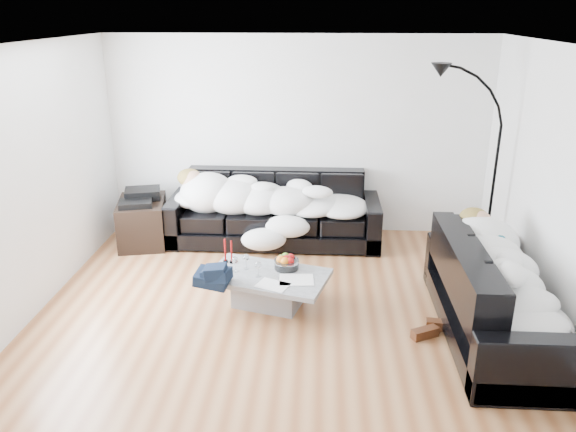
# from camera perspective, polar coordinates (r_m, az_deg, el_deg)

# --- Properties ---
(ground) EXTENTS (5.00, 5.00, 0.00)m
(ground) POSITION_cam_1_polar(r_m,az_deg,el_deg) (5.83, -0.19, -9.36)
(ground) COLOR brown
(ground) RESTS_ON ground
(wall_back) EXTENTS (5.00, 0.02, 2.60)m
(wall_back) POSITION_cam_1_polar(r_m,az_deg,el_deg) (7.48, 0.94, 8.08)
(wall_back) COLOR silver
(wall_back) RESTS_ON ground
(wall_left) EXTENTS (0.02, 4.50, 2.60)m
(wall_left) POSITION_cam_1_polar(r_m,az_deg,el_deg) (6.01, -24.78, 3.10)
(wall_left) COLOR silver
(wall_left) RESTS_ON ground
(wall_right) EXTENTS (0.02, 4.50, 2.60)m
(wall_right) POSITION_cam_1_polar(r_m,az_deg,el_deg) (5.72, 25.66, 2.17)
(wall_right) COLOR silver
(wall_right) RESTS_ON ground
(ceiling) EXTENTS (5.00, 5.00, 0.00)m
(ceiling) POSITION_cam_1_polar(r_m,az_deg,el_deg) (5.07, -0.22, 17.08)
(ceiling) COLOR white
(ceiling) RESTS_ON ground
(sofa_back) EXTENTS (2.72, 0.94, 0.89)m
(sofa_back) POSITION_cam_1_polar(r_m,az_deg,el_deg) (7.28, -1.42, 0.70)
(sofa_back) COLOR black
(sofa_back) RESTS_ON ground
(sofa_right) EXTENTS (0.94, 2.19, 0.89)m
(sofa_right) POSITION_cam_1_polar(r_m,az_deg,el_deg) (5.55, 20.55, -7.18)
(sofa_right) COLOR black
(sofa_right) RESTS_ON ground
(sleeper_back) EXTENTS (2.30, 0.79, 0.46)m
(sleeper_back) POSITION_cam_1_polar(r_m,az_deg,el_deg) (7.16, -1.47, 2.12)
(sleeper_back) COLOR white
(sleeper_back) RESTS_ON sofa_back
(sleeper_right) EXTENTS (0.79, 1.88, 0.46)m
(sleeper_right) POSITION_cam_1_polar(r_m,az_deg,el_deg) (5.47, 20.82, -5.26)
(sleeper_right) COLOR white
(sleeper_right) RESTS_ON sofa_right
(teal_cushion) EXTENTS (0.42, 0.38, 0.20)m
(teal_cushion) POSITION_cam_1_polar(r_m,az_deg,el_deg) (6.02, 18.58, -1.89)
(teal_cushion) COLOR #0E5B68
(teal_cushion) RESTS_ON sofa_right
(coffee_table) EXTENTS (1.35, 1.00, 0.35)m
(coffee_table) POSITION_cam_1_polar(r_m,az_deg,el_deg) (5.82, -2.08, -7.48)
(coffee_table) COLOR #939699
(coffee_table) RESTS_ON ground
(fruit_bowl) EXTENTS (0.27, 0.27, 0.16)m
(fruit_bowl) POSITION_cam_1_polar(r_m,az_deg,el_deg) (5.82, -0.14, -4.64)
(fruit_bowl) COLOR white
(fruit_bowl) RESTS_ON coffee_table
(wine_glass_a) EXTENTS (0.08, 0.08, 0.16)m
(wine_glass_a) POSITION_cam_1_polar(r_m,az_deg,el_deg) (5.83, -4.27, -4.64)
(wine_glass_a) COLOR white
(wine_glass_a) RESTS_ON coffee_table
(wine_glass_b) EXTENTS (0.08, 0.08, 0.16)m
(wine_glass_b) POSITION_cam_1_polar(r_m,az_deg,el_deg) (5.78, -5.37, -4.89)
(wine_glass_b) COLOR white
(wine_glass_b) RESTS_ON coffee_table
(wine_glass_c) EXTENTS (0.07, 0.07, 0.16)m
(wine_glass_c) POSITION_cam_1_polar(r_m,az_deg,el_deg) (5.66, -3.03, -5.40)
(wine_glass_c) COLOR white
(wine_glass_c) RESTS_ON coffee_table
(candle_left) EXTENTS (0.06, 0.06, 0.27)m
(candle_left) POSITION_cam_1_polar(r_m,az_deg,el_deg) (5.97, -6.41, -3.54)
(candle_left) COLOR maroon
(candle_left) RESTS_ON coffee_table
(candle_right) EXTENTS (0.05, 0.05, 0.25)m
(candle_right) POSITION_cam_1_polar(r_m,az_deg,el_deg) (5.96, -5.76, -3.66)
(candle_right) COLOR maroon
(candle_right) RESTS_ON coffee_table
(newspaper_a) EXTENTS (0.36, 0.28, 0.01)m
(newspaper_a) POSITION_cam_1_polar(r_m,az_deg,el_deg) (5.61, 0.86, -6.47)
(newspaper_a) COLOR silver
(newspaper_a) RESTS_ON coffee_table
(newspaper_b) EXTENTS (0.37, 0.32, 0.01)m
(newspaper_b) POSITION_cam_1_polar(r_m,az_deg,el_deg) (5.51, -1.55, -7.00)
(newspaper_b) COLOR silver
(newspaper_b) RESTS_ON coffee_table
(navy_jacket) EXTENTS (0.35, 0.30, 0.17)m
(navy_jacket) POSITION_cam_1_polar(r_m,az_deg,el_deg) (5.49, -7.37, -5.43)
(navy_jacket) COLOR black
(navy_jacket) RESTS_ON coffee_table
(shoes) EXTENTS (0.52, 0.44, 0.10)m
(shoes) POSITION_cam_1_polar(r_m,az_deg,el_deg) (5.57, 14.44, -11.02)
(shoes) COLOR #472311
(shoes) RESTS_ON ground
(av_cabinet) EXTENTS (0.73, 0.93, 0.57)m
(av_cabinet) POSITION_cam_1_polar(r_m,az_deg,el_deg) (7.52, -14.54, -0.57)
(av_cabinet) COLOR black
(av_cabinet) RESTS_ON ground
(stereo) EXTENTS (0.51, 0.44, 0.13)m
(stereo) POSITION_cam_1_polar(r_m,az_deg,el_deg) (7.41, -14.78, 1.97)
(stereo) COLOR black
(stereo) RESTS_ON av_cabinet
(floor_lamp) EXTENTS (0.80, 0.45, 2.07)m
(floor_lamp) POSITION_cam_1_polar(r_m,az_deg,el_deg) (6.82, 20.17, 3.29)
(floor_lamp) COLOR black
(floor_lamp) RESTS_ON ground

